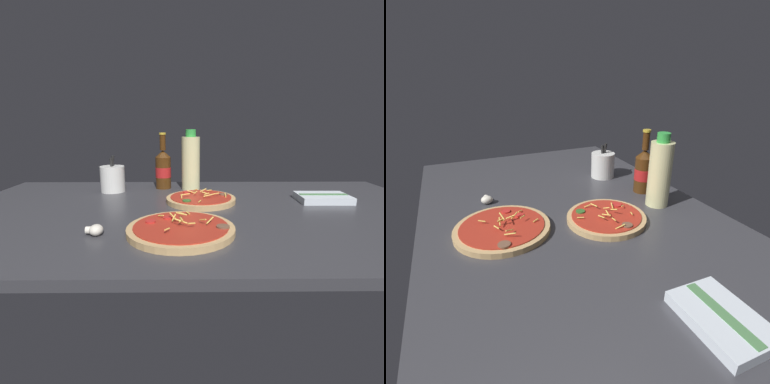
% 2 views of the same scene
% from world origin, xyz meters
% --- Properties ---
extents(counter_slab, '(1.60, 0.90, 0.03)m').
position_xyz_m(counter_slab, '(0.00, 0.00, 0.01)').
color(counter_slab, '#38383D').
rests_on(counter_slab, ground).
extents(pizza_near, '(0.27, 0.27, 0.06)m').
position_xyz_m(pizza_near, '(-0.06, -0.22, 0.03)').
color(pizza_near, tan).
rests_on(pizza_near, counter_slab).
extents(pizza_far, '(0.24, 0.24, 0.04)m').
position_xyz_m(pizza_far, '(0.01, 0.08, 0.03)').
color(pizza_far, tan).
rests_on(pizza_far, counter_slab).
extents(beer_bottle, '(0.06, 0.06, 0.23)m').
position_xyz_m(beer_bottle, '(-0.14, 0.32, 0.11)').
color(beer_bottle, '#47280F').
rests_on(beer_bottle, counter_slab).
extents(oil_bottle, '(0.08, 0.08, 0.25)m').
position_xyz_m(oil_bottle, '(-0.03, 0.30, 0.14)').
color(oil_bottle, beige).
rests_on(oil_bottle, counter_slab).
extents(mushroom_left, '(0.04, 0.04, 0.03)m').
position_xyz_m(mushroom_left, '(-0.27, -0.23, 0.04)').
color(mushroom_left, white).
rests_on(mushroom_left, counter_slab).
extents(utensil_crock, '(0.10, 0.10, 0.14)m').
position_xyz_m(utensil_crock, '(-0.34, 0.25, 0.08)').
color(utensil_crock, silver).
rests_on(utensil_crock, counter_slab).
extents(dish_towel, '(0.18, 0.12, 0.03)m').
position_xyz_m(dish_towel, '(0.44, 0.09, 0.04)').
color(dish_towel, silver).
rests_on(dish_towel, counter_slab).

